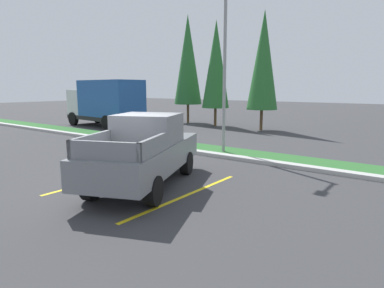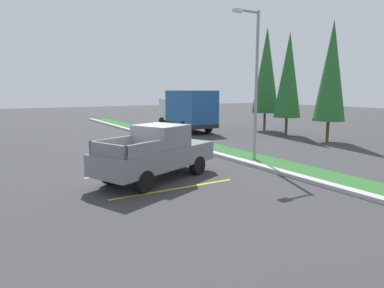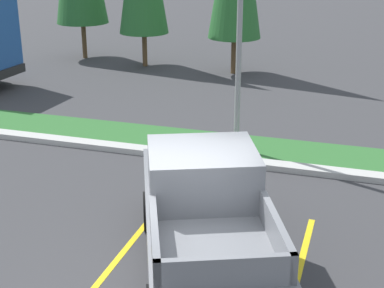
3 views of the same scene
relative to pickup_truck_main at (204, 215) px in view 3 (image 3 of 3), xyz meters
The scene contains 6 objects.
ground_plane 1.14m from the pickup_truck_main, 144.97° to the right, with size 120.00×120.00×0.00m, color #38383A.
parking_line_near 1.85m from the pickup_truck_main, behind, with size 0.12×4.80×0.01m, color yellow.
parking_line_far 1.88m from the pickup_truck_main, ahead, with size 0.12×4.80×0.01m, color yellow.
curb_strip 4.84m from the pickup_truck_main, 94.69° to the left, with size 56.00×0.40×0.15m, color #B2B2AD.
grass_median 5.93m from the pickup_truck_main, 93.81° to the left, with size 56.00×1.80×0.06m, color #2D662D.
pickup_truck_main is the anchor object (origin of this frame).
Camera 3 is at (2.77, -7.98, 5.51)m, focal length 54.58 mm.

